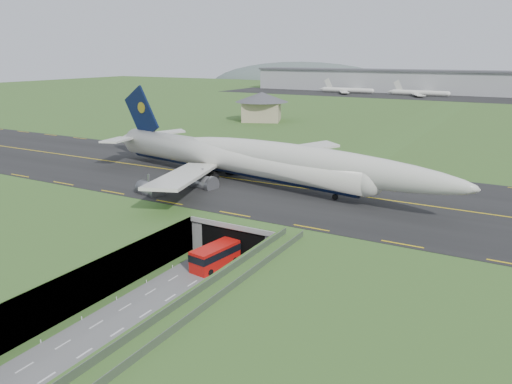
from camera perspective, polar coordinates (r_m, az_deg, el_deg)
The scene contains 10 objects.
ground at distance 76.14m, azimuth -5.93°, elevation -9.63°, with size 900.00×900.00×0.00m, color #3D5D25.
airfield_deck at distance 74.92m, azimuth -6.00°, elevation -7.55°, with size 800.00×800.00×6.00m, color gray.
trench_road at distance 70.78m, azimuth -9.50°, elevation -11.74°, with size 12.00×75.00×0.20m, color slate.
taxiway at distance 101.09m, azimuth 4.79°, elevation 0.48°, with size 800.00×44.00×0.18m, color black.
tunnel_portal at distance 87.98m, azimuth 0.29°, elevation -3.66°, with size 17.00×22.30×6.00m.
guideway at distance 54.26m, azimuth -8.27°, elevation -14.44°, with size 3.00×53.00×7.05m.
jumbo_jet at distance 103.10m, azimuth -0.36°, elevation 3.76°, with size 89.38×57.83×19.40m.
shuttle_tram at distance 78.34m, azimuth -4.67°, elevation -7.32°, with size 4.41×8.99×3.49m.
service_building at distance 201.88m, azimuth 0.66°, elevation 10.03°, with size 27.44×27.44×11.50m.
cargo_terminal at distance 358.06m, azimuth 23.36°, elevation 11.39°, with size 320.00×67.00×15.60m.
Camera 1 is at (40.39, -55.88, 32.31)m, focal length 35.00 mm.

